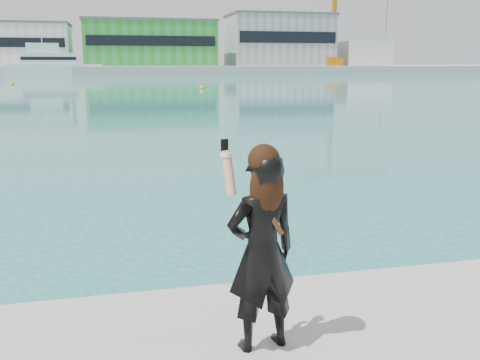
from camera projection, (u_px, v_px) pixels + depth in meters
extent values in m
cube|color=#9E9E99|center=(116.00, 70.00, 127.81)|extent=(320.00, 40.00, 2.00)
cube|color=silver|center=(15.00, 46.00, 119.77)|extent=(24.00, 15.00, 9.00)
cube|color=black|center=(8.00, 42.00, 112.45)|extent=(22.80, 0.20, 1.98)
cube|color=#59595B|center=(13.00, 24.00, 118.74)|extent=(24.48, 15.30, 0.50)
cube|color=green|center=(150.00, 44.00, 126.41)|extent=(30.00, 16.00, 10.00)
cube|color=black|center=(152.00, 41.00, 118.61)|extent=(28.50, 0.20, 2.20)
cube|color=#59595B|center=(149.00, 21.00, 125.27)|extent=(30.60, 16.32, 0.50)
cube|color=gray|center=(279.00, 41.00, 133.39)|extent=(25.00, 15.00, 12.00)
cube|color=black|center=(289.00, 37.00, 126.04)|extent=(23.75, 0.20, 2.64)
cube|color=#59595B|center=(279.00, 15.00, 132.04)|extent=(25.50, 15.30, 0.50)
cube|color=silver|center=(363.00, 54.00, 137.08)|extent=(12.00, 10.00, 6.00)
cube|color=#BF6F0B|center=(332.00, 62.00, 131.47)|extent=(4.00, 4.00, 2.00)
cylinder|color=#BF6F0B|center=(334.00, 11.00, 128.87)|extent=(1.20, 1.20, 22.00)
cylinder|color=black|center=(388.00, 3.00, 131.59)|extent=(0.10, 0.10, 16.00)
cylinder|color=silver|center=(213.00, 48.00, 123.12)|extent=(0.16, 0.16, 8.00)
cube|color=red|center=(216.00, 33.00, 122.52)|extent=(1.20, 0.04, 0.80)
cube|color=white|center=(55.00, 70.00, 108.00)|extent=(19.00, 7.62, 2.46)
cube|color=white|center=(48.00, 58.00, 107.13)|extent=(10.76, 5.68, 2.26)
cube|color=white|center=(42.00, 48.00, 106.32)|extent=(6.58, 4.30, 1.85)
cube|color=black|center=(48.00, 58.00, 107.13)|extent=(10.97, 5.81, 0.62)
cylinder|color=silver|center=(41.00, 38.00, 105.90)|extent=(0.16, 0.16, 2.05)
sphere|color=yellow|center=(202.00, 89.00, 58.69)|extent=(0.50, 0.50, 0.50)
sphere|color=yellow|center=(13.00, 85.00, 69.56)|extent=(0.50, 0.50, 0.50)
imported|color=black|center=(262.00, 253.00, 3.93)|extent=(0.60, 0.45, 1.50)
sphere|color=black|center=(264.00, 160.00, 3.77)|extent=(0.23, 0.23, 0.23)
ellipsoid|color=black|center=(267.00, 188.00, 3.76)|extent=(0.25, 0.13, 0.40)
cylinder|color=tan|center=(229.00, 173.00, 3.81)|extent=(0.10, 0.18, 0.33)
cylinder|color=white|center=(227.00, 154.00, 3.82)|extent=(0.09, 0.09, 0.03)
cube|color=black|center=(225.00, 147.00, 3.84)|extent=(0.06, 0.02, 0.11)
cube|color=#4C2D14|center=(271.00, 216.00, 3.81)|extent=(0.21, 0.05, 0.31)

